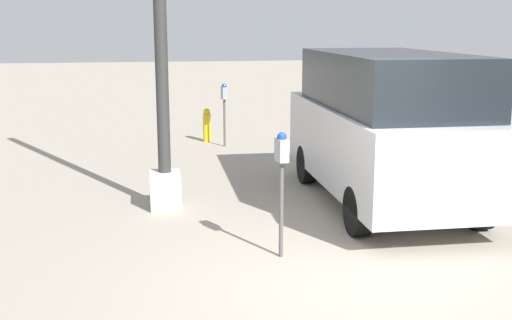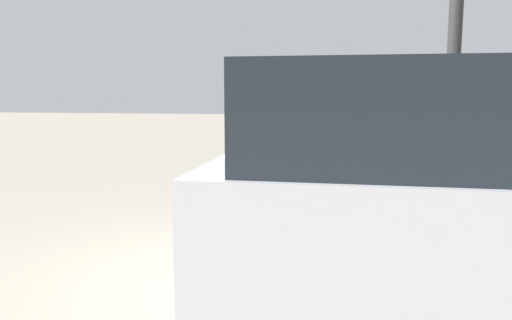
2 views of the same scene
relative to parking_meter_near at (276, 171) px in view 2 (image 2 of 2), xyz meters
name	(u,v)px [view 2 (image 2 of 2)]	position (x,y,z in m)	size (l,w,h in m)	color
ground_plane	(202,270)	(-0.77, -0.59, -1.08)	(80.00, 80.00, 0.00)	gray
parking_meter_near	(276,171)	(0.00, 0.00, 0.00)	(0.21, 0.14, 1.47)	#4C4C4C
lamp_post	(453,73)	(2.24, 1.25, 1.20)	(0.44, 0.44, 6.27)	beige
parked_van	(495,203)	(1.94, -1.98, 0.11)	(4.55, 1.95, 2.26)	#B2B2B7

